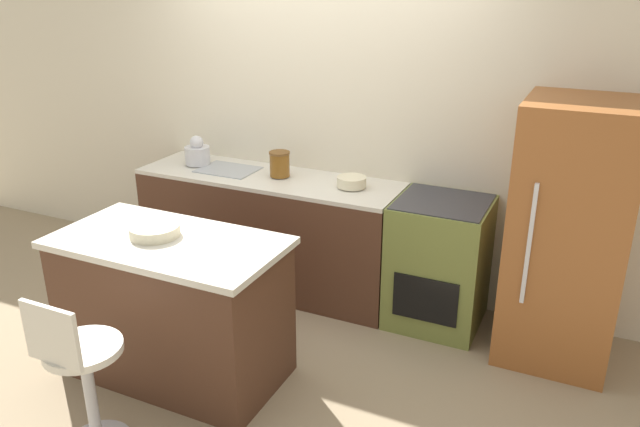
{
  "coord_description": "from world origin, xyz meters",
  "views": [
    {
      "loc": [
        1.93,
        -3.53,
        2.32
      ],
      "look_at": [
        0.42,
        -0.32,
        0.94
      ],
      "focal_mm": 35.0,
      "sensor_mm": 36.0,
      "label": 1
    }
  ],
  "objects_px": {
    "kettle": "(197,153)",
    "refrigerator": "(568,234)",
    "oven_range": "(439,263)",
    "mixing_bowl": "(352,182)",
    "stool_chair": "(83,377)"
  },
  "relations": [
    {
      "from": "stool_chair",
      "to": "kettle",
      "type": "distance_m",
      "value": 2.23
    },
    {
      "from": "refrigerator",
      "to": "mixing_bowl",
      "type": "bearing_deg",
      "value": 177.37
    },
    {
      "from": "oven_range",
      "to": "mixing_bowl",
      "type": "bearing_deg",
      "value": 178.26
    },
    {
      "from": "stool_chair",
      "to": "mixing_bowl",
      "type": "height_order",
      "value": "mixing_bowl"
    },
    {
      "from": "kettle",
      "to": "mixing_bowl",
      "type": "relative_size",
      "value": 1.1
    },
    {
      "from": "kettle",
      "to": "refrigerator",
      "type": "bearing_deg",
      "value": -1.38
    },
    {
      "from": "refrigerator",
      "to": "stool_chair",
      "type": "xyz_separation_m",
      "value": [
        -2.04,
        -1.97,
        -0.37
      ]
    },
    {
      "from": "oven_range",
      "to": "kettle",
      "type": "xyz_separation_m",
      "value": [
        -1.97,
        0.02,
        0.54
      ]
    },
    {
      "from": "refrigerator",
      "to": "stool_chair",
      "type": "distance_m",
      "value": 2.86
    },
    {
      "from": "oven_range",
      "to": "stool_chair",
      "type": "height_order",
      "value": "stool_chair"
    },
    {
      "from": "refrigerator",
      "to": "kettle",
      "type": "relative_size",
      "value": 7.26
    },
    {
      "from": "oven_range",
      "to": "kettle",
      "type": "distance_m",
      "value": 2.05
    },
    {
      "from": "refrigerator",
      "to": "mixing_bowl",
      "type": "distance_m",
      "value": 1.46
    },
    {
      "from": "kettle",
      "to": "mixing_bowl",
      "type": "bearing_deg",
      "value": 0.0
    },
    {
      "from": "stool_chair",
      "to": "kettle",
      "type": "relative_size",
      "value": 4.05
    }
  ]
}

